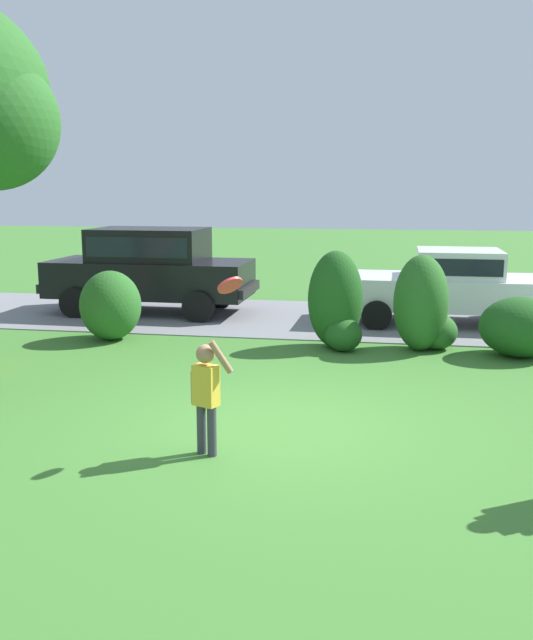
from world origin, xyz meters
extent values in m
plane|color=#3D752D|center=(0.00, 0.00, 0.00)|extent=(80.00, 80.00, 0.00)
cube|color=slate|center=(0.00, 6.93, 0.01)|extent=(28.00, 4.40, 0.02)
ellipsoid|color=#286023|center=(-3.82, 4.21, 0.65)|extent=(1.13, 1.18, 1.30)
ellipsoid|color=#1E511C|center=(0.36, 4.33, 0.86)|extent=(0.98, 0.96, 1.73)
ellipsoid|color=#1E511C|center=(0.53, 4.03, 0.30)|extent=(0.66, 0.66, 0.59)
ellipsoid|color=#286023|center=(1.85, 4.34, 0.84)|extent=(0.95, 1.09, 1.68)
ellipsoid|color=#286023|center=(2.16, 4.47, 0.32)|extent=(0.71, 0.71, 0.63)
ellipsoid|color=#1E511C|center=(3.49, 4.15, 0.51)|extent=(1.35, 1.26, 1.02)
cube|color=white|center=(2.39, 6.87, 0.68)|extent=(4.23, 1.90, 0.64)
cube|color=white|center=(2.71, 6.87, 1.28)|extent=(1.70, 1.64, 0.56)
cube|color=black|center=(2.71, 6.87, 1.28)|extent=(1.57, 1.66, 0.34)
cylinder|color=black|center=(1.08, 5.95, 0.30)|extent=(0.60, 0.23, 0.60)
cylinder|color=black|center=(1.10, 7.83, 0.30)|extent=(0.60, 0.23, 0.60)
cylinder|color=black|center=(3.68, 5.91, 0.30)|extent=(0.60, 0.23, 0.60)
cylinder|color=black|center=(3.71, 7.79, 0.30)|extent=(0.60, 0.23, 0.60)
cube|color=black|center=(0.25, 6.90, 0.52)|extent=(0.14, 1.75, 0.20)
cube|color=black|center=(-4.03, 7.04, 0.80)|extent=(4.52, 1.90, 0.80)
cube|color=black|center=(-4.03, 7.04, 1.56)|extent=(2.49, 1.65, 0.72)
cube|color=black|center=(-4.03, 7.04, 1.56)|extent=(2.30, 1.67, 0.43)
cylinder|color=black|center=(-5.44, 6.12, 0.34)|extent=(0.68, 0.23, 0.68)
cylinder|color=black|center=(-5.41, 8.00, 0.34)|extent=(0.68, 0.23, 0.68)
cylinder|color=black|center=(-2.65, 6.08, 0.34)|extent=(0.68, 0.23, 0.68)
cylinder|color=black|center=(-2.63, 7.96, 0.34)|extent=(0.68, 0.23, 0.68)
cube|color=black|center=(-6.32, 7.07, 0.60)|extent=(0.14, 1.75, 0.20)
cube|color=black|center=(-1.74, 7.01, 0.60)|extent=(0.14, 1.75, 0.20)
cylinder|color=#383842|center=(-0.66, -0.96, 0.28)|extent=(0.10, 0.10, 0.55)
cylinder|color=#383842|center=(-0.53, -1.02, 0.28)|extent=(0.10, 0.10, 0.55)
cube|color=gold|center=(-0.60, -0.99, 0.77)|extent=(0.30, 0.25, 0.44)
sphere|color=#A37556|center=(-0.60, -0.99, 1.11)|extent=(0.20, 0.20, 0.20)
cylinder|color=#A37556|center=(-0.43, -1.01, 1.09)|extent=(0.26, 0.20, 0.39)
cylinder|color=#A37556|center=(-0.74, -0.93, 0.72)|extent=(0.07, 0.07, 0.36)
cylinder|color=red|center=(-0.38, -0.75, 1.80)|extent=(0.32, 0.26, 0.28)
cylinder|color=yellow|center=(-0.38, -0.75, 1.81)|extent=(0.18, 0.15, 0.16)
camera|label=1|loc=(1.24, -7.75, 2.82)|focal=38.63mm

